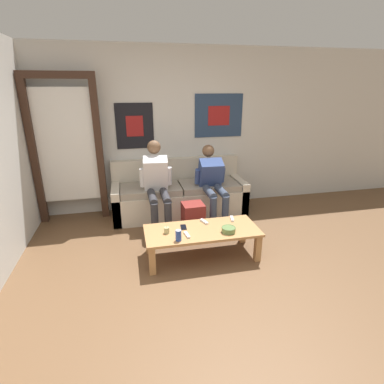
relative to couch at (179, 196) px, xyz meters
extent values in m
plane|color=brown|center=(-0.20, -2.17, -0.29)|extent=(18.00, 18.00, 0.00)
cube|color=silver|center=(-0.20, 0.37, 0.98)|extent=(10.00, 0.05, 2.55)
cube|color=black|center=(-0.62, 0.33, 1.08)|extent=(0.58, 0.01, 0.69)
cube|color=maroon|center=(-0.62, 0.33, 1.08)|extent=(0.26, 0.01, 0.31)
cube|color=navy|center=(0.73, 0.33, 1.21)|extent=(0.80, 0.01, 0.68)
cube|color=maroon|center=(0.73, 0.33, 1.21)|extent=(0.36, 0.01, 0.31)
cube|color=#382319|center=(-2.07, 0.14, 0.73)|extent=(0.10, 0.10, 2.05)
cube|color=#382319|center=(-1.17, 0.14, 0.73)|extent=(0.10, 0.10, 2.05)
cube|color=#382319|center=(-1.62, 0.14, 1.81)|extent=(1.00, 0.10, 0.10)
cube|color=silver|center=(-1.62, 0.16, 0.83)|extent=(0.82, 0.02, 1.64)
cube|color=beige|center=(0.00, 0.28, 0.13)|extent=(2.08, 0.13, 0.85)
cube|color=beige|center=(0.00, -0.09, -0.09)|extent=(2.08, 0.60, 0.41)
cube|color=beige|center=(-0.98, -0.09, -0.03)|extent=(0.12, 0.60, 0.53)
cube|color=beige|center=(0.98, -0.09, -0.03)|extent=(0.12, 0.60, 0.53)
cube|color=gray|center=(-0.46, -0.09, 0.17)|extent=(0.90, 0.56, 0.10)
cube|color=gray|center=(0.46, -0.09, 0.17)|extent=(0.90, 0.56, 0.10)
cube|color=#B27F4C|center=(0.02, -1.36, 0.05)|extent=(1.35, 0.58, 0.03)
cube|color=#B27F4C|center=(-0.59, -1.13, -0.13)|extent=(0.07, 0.07, 0.33)
cube|color=#B27F4C|center=(0.64, -1.13, -0.13)|extent=(0.07, 0.07, 0.33)
cube|color=#B27F4C|center=(-0.59, -1.60, -0.13)|extent=(0.07, 0.07, 0.33)
cube|color=#B27F4C|center=(0.64, -1.60, -0.13)|extent=(0.07, 0.07, 0.33)
cylinder|color=#2D2D33|center=(-0.48, -0.57, 0.22)|extent=(0.11, 0.46, 0.11)
cylinder|color=#2D2D33|center=(-0.48, -0.80, -0.02)|extent=(0.10, 0.10, 0.49)
cube|color=#232328|center=(-0.48, -0.87, -0.27)|extent=(0.11, 0.25, 0.05)
cylinder|color=#2D2D33|center=(-0.30, -0.57, 0.22)|extent=(0.11, 0.46, 0.11)
cylinder|color=#2D2D33|center=(-0.30, -0.80, -0.02)|extent=(0.10, 0.10, 0.49)
cube|color=#232328|center=(-0.30, -0.87, -0.27)|extent=(0.11, 0.25, 0.05)
cube|color=silver|center=(-0.39, -0.26, 0.46)|extent=(0.37, 0.38, 0.54)
sphere|color=brown|center=(-0.39, -0.15, 0.83)|extent=(0.20, 0.20, 0.20)
cylinder|color=silver|center=(-0.58, -0.25, 0.42)|extent=(0.08, 0.12, 0.28)
cylinder|color=silver|center=(-0.19, -0.25, 0.42)|extent=(0.08, 0.12, 0.28)
cylinder|color=#384256|center=(0.35, -0.54, 0.22)|extent=(0.11, 0.41, 0.11)
cylinder|color=#384256|center=(0.35, -0.74, -0.02)|extent=(0.10, 0.10, 0.49)
cube|color=#232328|center=(0.35, -0.81, -0.27)|extent=(0.11, 0.25, 0.05)
cylinder|color=#384256|center=(0.53, -0.54, 0.22)|extent=(0.11, 0.41, 0.11)
cylinder|color=#384256|center=(0.53, -0.74, -0.02)|extent=(0.10, 0.10, 0.49)
cube|color=#232328|center=(0.53, -0.81, -0.27)|extent=(0.11, 0.25, 0.05)
cube|color=#33477F|center=(0.44, -0.25, 0.42)|extent=(0.35, 0.38, 0.48)
sphere|color=brown|center=(0.44, -0.11, 0.73)|extent=(0.18, 0.18, 0.18)
cylinder|color=#33477F|center=(0.24, -0.24, 0.38)|extent=(0.08, 0.13, 0.25)
cylinder|color=#33477F|center=(0.63, -0.24, 0.38)|extent=(0.08, 0.13, 0.25)
cube|color=maroon|center=(0.06, -0.73, -0.07)|extent=(0.30, 0.29, 0.44)
cube|color=maroon|center=(0.06, -0.86, -0.17)|extent=(0.21, 0.11, 0.20)
cylinder|color=#607F47|center=(0.31, -1.49, 0.10)|extent=(0.16, 0.16, 0.06)
torus|color=#607F47|center=(0.31, -1.49, 0.12)|extent=(0.17, 0.17, 0.02)
cylinder|color=tan|center=(-0.39, -1.36, 0.10)|extent=(0.06, 0.06, 0.07)
cylinder|color=black|center=(-0.39, -1.36, 0.14)|extent=(0.00, 0.00, 0.01)
cylinder|color=#28479E|center=(-0.29, -1.56, 0.13)|extent=(0.07, 0.07, 0.12)
cylinder|color=silver|center=(-0.29, -1.56, 0.19)|extent=(0.06, 0.06, 0.00)
cube|color=white|center=(-0.18, -1.48, 0.08)|extent=(0.05, 0.15, 0.02)
cylinder|color=#333842|center=(-0.18, -1.45, 0.09)|extent=(0.01, 0.01, 0.00)
cube|color=white|center=(0.10, -1.18, 0.08)|extent=(0.08, 0.15, 0.02)
cylinder|color=#333842|center=(0.09, -1.15, 0.09)|extent=(0.01, 0.01, 0.00)
cube|color=white|center=(0.47, -1.18, 0.08)|extent=(0.06, 0.15, 0.02)
cylinder|color=#333842|center=(0.47, -1.15, 0.09)|extent=(0.01, 0.01, 0.00)
cube|color=black|center=(-0.18, -1.27, 0.07)|extent=(0.08, 0.14, 0.01)
cube|color=black|center=(-0.18, -1.27, 0.08)|extent=(0.07, 0.13, 0.00)
camera|label=1|loc=(-0.78, -4.44, 1.67)|focal=28.00mm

